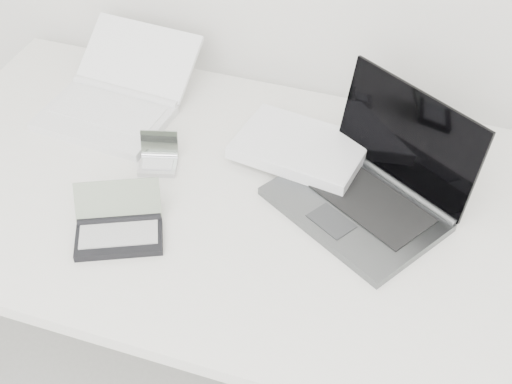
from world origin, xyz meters
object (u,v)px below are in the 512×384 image
(desk, at_px, (276,220))
(palmtop_charcoal, at_px, (119,229))
(netbook_open_white, at_px, (115,100))
(laptop_large, at_px, (341,171))

(desk, bearing_deg, palmtop_charcoal, -145.73)
(netbook_open_white, bearing_deg, desk, -17.48)
(palmtop_charcoal, bearing_deg, netbook_open_white, 92.96)
(desk, xyz_separation_m, netbook_open_white, (-0.45, 0.18, 0.07))
(netbook_open_white, bearing_deg, laptop_large, -3.90)
(laptop_large, bearing_deg, desk, -105.92)
(desk, xyz_separation_m, palmtop_charcoal, (-0.26, -0.18, 0.06))
(desk, distance_m, palmtop_charcoal, 0.32)
(laptop_large, distance_m, netbook_open_white, 0.56)
(desk, distance_m, laptop_large, 0.17)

